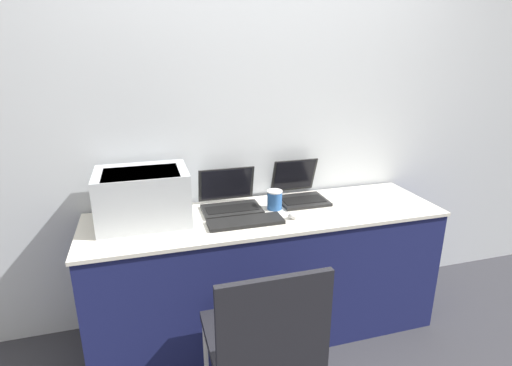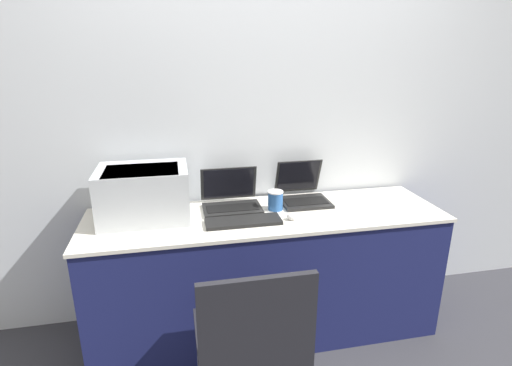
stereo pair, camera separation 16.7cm
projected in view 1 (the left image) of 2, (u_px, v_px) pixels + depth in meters
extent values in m
plane|color=#333338|center=(280.00, 358.00, 2.28)|extent=(14.00, 14.00, 0.00)
cube|color=silver|center=(250.00, 114.00, 2.44)|extent=(8.00, 0.05, 2.60)
cube|color=#191E51|center=(266.00, 274.00, 2.41)|extent=(2.02, 0.56, 0.76)
cube|color=silver|center=(267.00, 215.00, 2.29)|extent=(2.04, 0.58, 0.02)
cube|color=#B2B7BC|center=(143.00, 196.00, 2.14)|extent=(0.48, 0.35, 0.29)
cube|color=black|center=(141.00, 177.00, 2.07)|extent=(0.38, 0.27, 0.05)
cube|color=black|center=(232.00, 209.00, 2.32)|extent=(0.34, 0.21, 0.02)
cube|color=black|center=(232.00, 208.00, 2.31)|extent=(0.30, 0.12, 0.00)
cube|color=black|center=(226.00, 184.00, 2.41)|extent=(0.34, 0.06, 0.21)
cube|color=black|center=(227.00, 184.00, 2.40)|extent=(0.30, 0.05, 0.19)
cube|color=black|center=(303.00, 201.00, 2.46)|extent=(0.29, 0.23, 0.02)
cube|color=black|center=(304.00, 200.00, 2.44)|extent=(0.26, 0.13, 0.00)
cube|color=black|center=(294.00, 175.00, 2.57)|extent=(0.29, 0.09, 0.22)
cube|color=black|center=(294.00, 175.00, 2.56)|extent=(0.26, 0.08, 0.20)
cube|color=black|center=(246.00, 222.00, 2.15)|extent=(0.41, 0.14, 0.02)
cylinder|color=#285699|center=(275.00, 200.00, 2.34)|extent=(0.09, 0.09, 0.11)
cylinder|color=white|center=(275.00, 191.00, 2.32)|extent=(0.09, 0.09, 0.01)
ellipsoid|color=silver|center=(293.00, 216.00, 2.21)|extent=(0.06, 0.04, 0.04)
cube|color=black|center=(259.00, 337.00, 1.82)|extent=(0.47, 0.47, 0.04)
cube|color=black|center=(275.00, 325.00, 1.54)|extent=(0.47, 0.03, 0.42)
cylinder|color=silver|center=(206.00, 354.00, 2.03)|extent=(0.02, 0.02, 0.41)
cylinder|color=silver|center=(285.00, 337.00, 2.14)|extent=(0.02, 0.02, 0.41)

